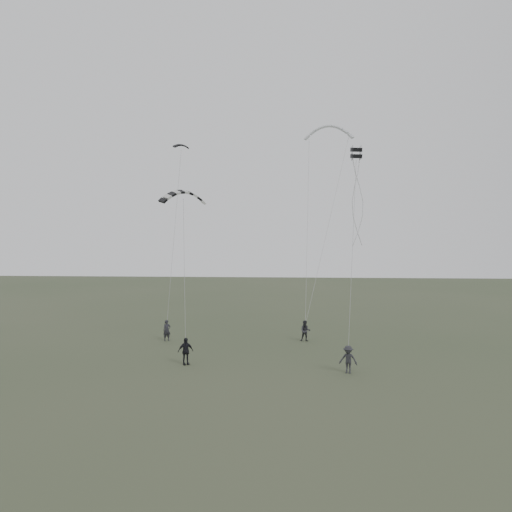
# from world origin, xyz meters

# --- Properties ---
(ground) EXTENTS (140.00, 140.00, 0.00)m
(ground) POSITION_xyz_m (0.00, 0.00, 0.00)
(ground) COLOR #38442C
(ground) RESTS_ON ground
(flyer_left) EXTENTS (0.71, 0.64, 1.63)m
(flyer_left) POSITION_xyz_m (-6.46, 5.46, 0.81)
(flyer_left) COLOR #232228
(flyer_left) RESTS_ON ground
(flyer_right) EXTENTS (0.80, 0.63, 1.61)m
(flyer_right) POSITION_xyz_m (4.31, 6.13, 0.80)
(flyer_right) COLOR #27272D
(flyer_right) RESTS_ON ground
(flyer_center) EXTENTS (1.07, 0.88, 1.71)m
(flyer_center) POSITION_xyz_m (-3.44, -1.66, 0.86)
(flyer_center) COLOR black
(flyer_center) RESTS_ON ground
(flyer_far) EXTENTS (1.19, 0.89, 1.64)m
(flyer_far) POSITION_xyz_m (6.61, -2.94, 0.82)
(flyer_far) COLOR #27272B
(flyer_far) RESTS_ON ground
(kite_dark_small) EXTENTS (1.41, 1.17, 0.58)m
(kite_dark_small) POSITION_xyz_m (-6.12, 9.33, 15.89)
(kite_dark_small) COLOR black
(kite_dark_small) RESTS_ON flyer_left
(kite_pale_large) EXTENTS (4.63, 1.96, 2.03)m
(kite_pale_large) POSITION_xyz_m (6.60, 14.08, 18.34)
(kite_pale_large) COLOR #B9BCBF
(kite_pale_large) RESTS_ON flyer_right
(kite_striped) EXTENTS (3.41, 2.72, 1.45)m
(kite_striped) POSITION_xyz_m (-4.44, 2.44, 11.30)
(kite_striped) COLOR black
(kite_striped) RESTS_ON flyer_center
(kite_box) EXTENTS (0.80, 0.88, 0.81)m
(kite_box) POSITION_xyz_m (7.65, 2.38, 13.86)
(kite_box) COLOR black
(kite_box) RESTS_ON flyer_far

